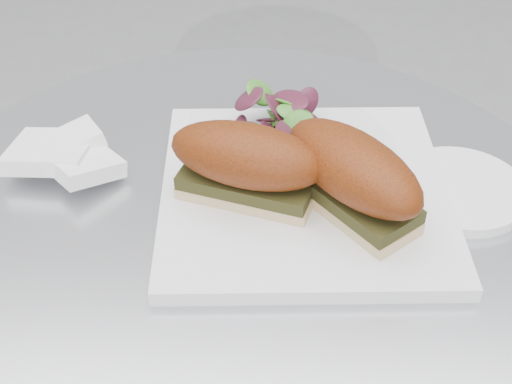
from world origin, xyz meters
The scene contains 7 objects.
table centered at (0.00, 0.00, 0.49)m, with size 0.70×0.70×0.73m.
plate centered at (0.06, 0.03, 0.74)m, with size 0.29×0.29×0.02m, color white.
sandwich_left centered at (0.00, 0.01, 0.79)m, with size 0.17×0.11×0.08m.
sandwich_right centered at (0.10, 0.00, 0.79)m, with size 0.16×0.17×0.08m.
salad centered at (0.03, 0.12, 0.77)m, with size 0.09×0.09×0.05m, color #397B28, non-canonical shape.
napkin centered at (-0.19, 0.06, 0.74)m, with size 0.11×0.11×0.02m, color white, non-canonical shape.
saucer centered at (0.22, 0.05, 0.74)m, with size 0.14×0.14×0.01m, color white.
Camera 1 is at (0.04, -0.53, 1.20)m, focal length 50.00 mm.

